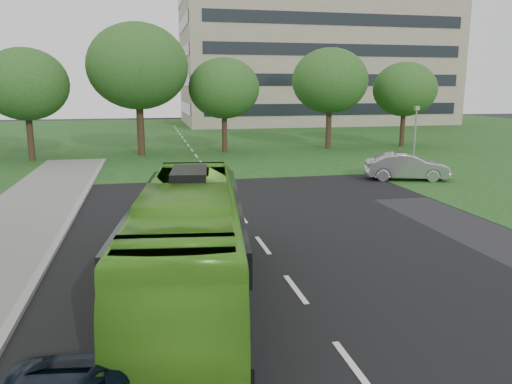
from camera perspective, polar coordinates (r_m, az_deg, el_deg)
ground at (r=15.83m, az=2.43°, el=-8.32°), size 160.00×160.00×0.00m
street_surfaces at (r=37.67m, az=-6.94°, el=3.47°), size 120.00×120.00×0.15m
office_building at (r=80.86m, az=6.64°, el=16.76°), size 40.10×20.10×25.00m
tree_park_a at (r=41.60m, az=-24.85°, el=11.10°), size 6.31×6.31×8.39m
tree_park_b at (r=42.02m, az=-13.37°, el=13.78°), size 8.03×8.03×10.53m
tree_park_c at (r=42.93m, az=-3.68°, el=11.73°), size 5.98×5.98×7.94m
tree_park_d at (r=45.87m, az=8.45°, el=12.46°), size 6.75×6.75×8.93m
tree_park_e at (r=49.09m, az=16.64°, el=11.17°), size 5.84×5.84×7.79m
bus at (r=13.45m, az=-7.68°, el=-5.37°), size 3.90×11.00×3.00m
sedan at (r=31.33m, az=16.80°, el=2.80°), size 5.19×3.10×1.61m
camera_pole at (r=39.77m, az=17.78°, el=7.23°), size 0.36×0.31×4.10m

